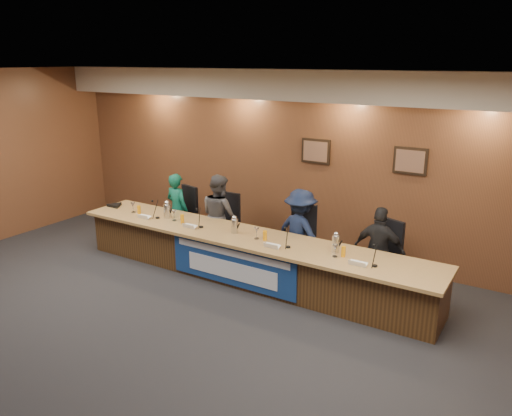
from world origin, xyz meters
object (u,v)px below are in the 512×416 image
Objects in this scene: panelist_c at (300,233)px; speakerphone at (115,205)px; panelist_b at (220,215)px; dais_body at (247,258)px; panelist_d at (379,251)px; carafe_left at (167,211)px; office_chair_a at (181,219)px; office_chair_d at (380,260)px; carafe_mid at (235,226)px; banner at (232,265)px; carafe_right at (336,244)px; office_chair_c at (303,244)px; panelist_a at (177,210)px; office_chair_b at (223,227)px.

panelist_c is 3.54m from speakerphone.
panelist_b reaches higher than speakerphone.
panelist_d reaches higher than dais_body.
panelist_c reaches higher than panelist_d.
panelist_b is at bearing 45.06° from carafe_left.
panelist_d is at bearing -166.50° from panelist_c.
carafe_left reaches higher than office_chair_a.
carafe_mid is (-2.10, -0.76, 0.38)m from office_chair_d.
panelist_c is 5.98× the size of carafe_left.
panelist_d reaches higher than speakerphone.
speakerphone is (-2.87, -0.02, 0.43)m from dais_body.
dais_body is at bearing -7.53° from office_chair_a.
speakerphone is (-1.27, -0.00, -0.09)m from carafe_left.
banner is at bearing 156.57° from panelist_b.
banner reaches higher than dais_body.
office_chair_a is (-1.93, 1.13, 0.10)m from banner.
panelist_d is at bearing -70.73° from office_chair_d.
carafe_right is 0.77× the size of speakerphone.
panelist_d is (2.88, 0.00, -0.07)m from panelist_b.
dais_body is 25.39× the size of carafe_left.
carafe_left is 1.41m from carafe_mid.
carafe_right is at bearing 1.53° from office_chair_a.
panelist_d is 5.62× the size of carafe_left.
office_chair_d is (1.29, 0.00, 0.00)m from office_chair_c.
carafe_right is at bearing 176.98° from panelist_a.
panelist_a is (-1.93, 1.03, 0.30)m from banner.
panelist_c is at bearing 0.06° from panelist_d.
office_chair_a is at bearing 157.09° from office_chair_c.
speakerphone is (-0.94, -0.74, 0.30)m from office_chair_a.
office_chair_c is 1.50× the size of speakerphone.
panelist_c is 1.05m from carafe_right.
carafe_left reaches higher than carafe_mid.
panelist_b is 1.61m from office_chair_c.
carafe_left is (-2.22, -0.73, 0.39)m from office_chair_c.
banner is 4.58× the size of office_chair_d.
speakerphone reaches higher than banner.
office_chair_a is 1.00× the size of office_chair_c.
office_chair_b is at bearing 21.12° from speakerphone.
carafe_right reaches higher than carafe_left.
office_chair_b is 1.00× the size of office_chair_d.
office_chair_c is 2.17× the size of carafe_mid.
panelist_b is at bearing 7.02° from office_chair_a.
panelist_c is (1.58, 0.00, -0.02)m from panelist_b.
carafe_left reaches higher than office_chair_b.
panelist_a reaches higher than banner.
panelist_c is 2.56m from office_chair_a.
carafe_right is (-0.44, -0.69, 0.39)m from office_chair_d.
panelist_a is at bearing -173.09° from office_chair_b.
office_chair_d is (1.91, 1.13, 0.10)m from banner.
banner is 4.58× the size of office_chair_a.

